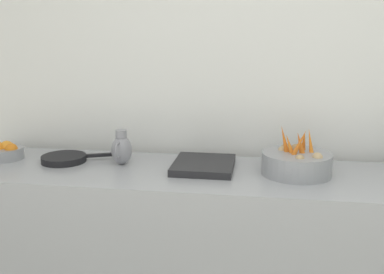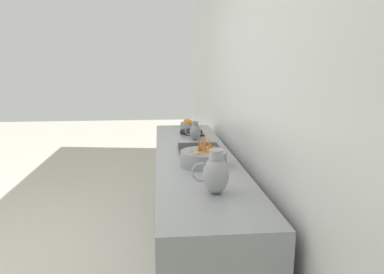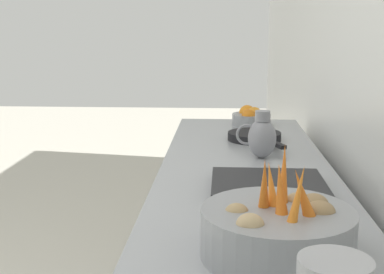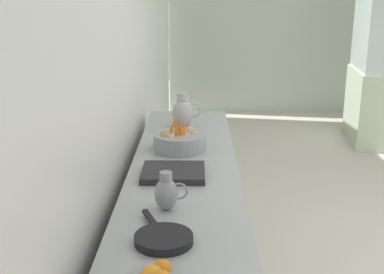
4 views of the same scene
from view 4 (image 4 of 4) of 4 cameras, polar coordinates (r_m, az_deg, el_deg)
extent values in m
cube|color=white|center=(3.20, -8.35, 9.66)|extent=(0.10, 8.90, 3.00)
cube|color=#9EA0A5|center=(2.99, -0.91, -11.78)|extent=(0.61, 2.81, 0.91)
cylinder|color=gray|center=(3.11, -1.42, -0.57)|extent=(0.33, 0.33, 0.11)
torus|color=gray|center=(3.12, -1.41, -1.40)|extent=(0.20, 0.20, 0.01)
cone|color=orange|center=(3.12, -2.30, 1.21)|extent=(0.07, 0.03, 0.13)
cone|color=orange|center=(3.09, -1.47, 1.13)|extent=(0.05, 0.07, 0.13)
cone|color=orange|center=(3.14, -1.94, 1.45)|extent=(0.06, 0.06, 0.15)
cone|color=orange|center=(3.02, -1.79, 0.94)|extent=(0.04, 0.07, 0.16)
cone|color=orange|center=(3.05, -1.24, 0.82)|extent=(0.05, 0.07, 0.12)
cone|color=orange|center=(3.08, -0.85, 1.23)|extent=(0.04, 0.09, 0.16)
ellipsoid|color=tan|center=(3.10, 0.21, 0.29)|extent=(0.05, 0.04, 0.04)
ellipsoid|color=#9E7F56|center=(3.10, -3.06, 0.34)|extent=(0.07, 0.06, 0.05)
ellipsoid|color=tan|center=(3.03, -2.39, -0.07)|extent=(0.05, 0.04, 0.04)
ellipsoid|color=tan|center=(3.18, -0.21, 0.76)|extent=(0.06, 0.05, 0.05)
ellipsoid|color=#9E7F56|center=(3.05, -3.03, 0.09)|extent=(0.07, 0.06, 0.05)
sphere|color=orange|center=(1.73, -3.49, -14.96)|extent=(0.07, 0.07, 0.07)
ellipsoid|color=#A3A3A8|center=(3.64, -1.08, 2.80)|extent=(0.15, 0.15, 0.21)
cylinder|color=#A3A3A8|center=(3.61, -1.09, 4.65)|extent=(0.08, 0.08, 0.06)
torus|color=#A3A3A8|center=(3.63, 0.21, 3.10)|extent=(0.11, 0.01, 0.11)
ellipsoid|color=gray|center=(2.27, -2.99, -6.57)|extent=(0.11, 0.11, 0.15)
cylinder|color=gray|center=(2.23, -3.02, -4.53)|extent=(0.06, 0.06, 0.04)
torus|color=gray|center=(2.26, -1.50, -6.25)|extent=(0.08, 0.01, 0.08)
cube|color=#232326|center=(2.69, -2.16, -4.11)|extent=(0.34, 0.30, 0.04)
cylinder|color=black|center=(2.00, -3.27, -11.65)|extent=(0.23, 0.23, 0.03)
cube|color=black|center=(2.17, -4.91, -9.22)|extent=(0.08, 0.15, 0.02)
camera|label=1|loc=(3.43, 36.31, 8.32)|focal=41.09mm
camera|label=2|loc=(5.45, 2.87, 13.81)|focal=33.63mm
camera|label=3|loc=(4.08, 0.82, 9.79)|focal=49.41mm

